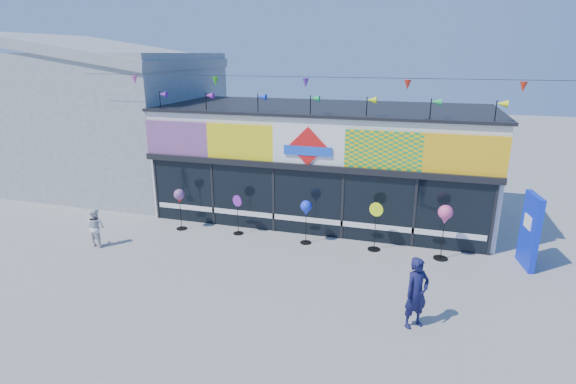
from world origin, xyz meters
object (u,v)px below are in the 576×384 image
at_px(adult_man, 417,293).
at_px(blue_sign, 530,231).
at_px(child, 96,227).
at_px(spinner_1, 238,214).
at_px(spinner_2, 306,209).
at_px(spinner_3, 375,225).
at_px(spinner_0, 179,197).
at_px(spinner_4, 445,216).

bearing_deg(adult_man, blue_sign, 12.77).
bearing_deg(blue_sign, child, -178.19).
bearing_deg(blue_sign, spinner_1, 172.32).
height_order(spinner_1, spinner_2, spinner_2).
height_order(spinner_1, adult_man, adult_man).
bearing_deg(spinner_2, blue_sign, 1.92).
xyz_separation_m(blue_sign, spinner_3, (-4.36, -0.12, -0.27)).
relative_size(spinner_0, spinner_2, 1.00).
relative_size(blue_sign, spinner_4, 1.27).
bearing_deg(spinner_4, spinner_2, -179.86).
relative_size(blue_sign, adult_man, 1.30).
bearing_deg(spinner_4, adult_man, -100.05).
bearing_deg(spinner_3, blue_sign, 1.53).
relative_size(spinner_0, spinner_3, 0.94).
relative_size(spinner_0, child, 1.17).
bearing_deg(spinner_3, spinner_2, -177.31).
relative_size(spinner_1, child, 1.10).
bearing_deg(spinner_3, adult_man, -71.47).
distance_m(spinner_3, adult_man, 4.18).
relative_size(spinner_0, spinner_1, 1.06).
relative_size(spinner_0, spinner_4, 0.86).
xyz_separation_m(spinner_0, spinner_2, (4.54, 0.06, -0.01)).
relative_size(blue_sign, spinner_0, 1.48).
distance_m(spinner_3, spinner_4, 2.09).
bearing_deg(spinner_0, spinner_3, 1.37).
relative_size(spinner_2, spinner_4, 0.85).
distance_m(spinner_0, spinner_1, 2.16).
xyz_separation_m(spinner_4, child, (-10.66, -2.13, -0.75)).
relative_size(spinner_1, spinner_4, 0.81).
bearing_deg(spinner_2, spinner_3, 2.69).
relative_size(spinner_4, child, 1.36).
relative_size(spinner_4, adult_man, 1.02).
xyz_separation_m(spinner_0, child, (-1.89, -2.06, -0.55)).
xyz_separation_m(blue_sign, spinner_1, (-9.02, -0.11, -0.36)).
height_order(spinner_4, adult_man, spinner_4).
height_order(spinner_3, child, spinner_3).
xyz_separation_m(spinner_1, child, (-3.99, -2.23, -0.10)).
relative_size(spinner_2, spinner_3, 0.93).
height_order(blue_sign, spinner_1, blue_sign).
xyz_separation_m(blue_sign, adult_man, (-3.03, -4.08, -0.26)).
height_order(spinner_1, spinner_4, spinner_4).
distance_m(blue_sign, adult_man, 5.09).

